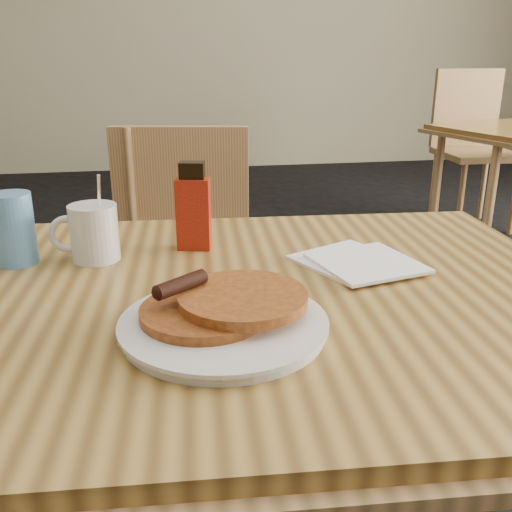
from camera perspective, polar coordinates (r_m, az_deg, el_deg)
The scene contains 9 objects.
wall_back at distance 5.85m, azimuth -9.42°, elevation 22.22°, with size 8.00×8.00×0.00m, color #C0B995.
main_table at distance 0.95m, azimuth -5.55°, elevation -5.79°, with size 1.40×0.99×0.75m.
chair_main_far at distance 1.72m, azimuth -7.11°, elevation 0.06°, with size 0.48×0.48×0.91m.
chair_neighbor_far at distance 4.10m, azimuth 20.76°, elevation 11.34°, with size 0.48×0.48×1.02m.
pancake_plate at distance 0.80m, azimuth -3.30°, elevation -6.15°, with size 0.29×0.29×0.07m.
coffee_mug at distance 1.09m, azimuth -16.03°, elevation 2.34°, with size 0.13×0.09×0.17m.
syrup_bottle at distance 1.12m, azimuth -6.27°, elevation 4.67°, with size 0.07×0.05×0.17m.
napkin_stack at distance 1.06m, azimuth 10.16°, elevation -0.58°, with size 0.24×0.25×0.01m.
blue_tumbler at distance 1.12m, azimuth -23.07°, elevation 2.51°, with size 0.07×0.07×0.13m, color #548FC6.
Camera 1 is at (-0.12, -0.84, 1.12)m, focal length 40.00 mm.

